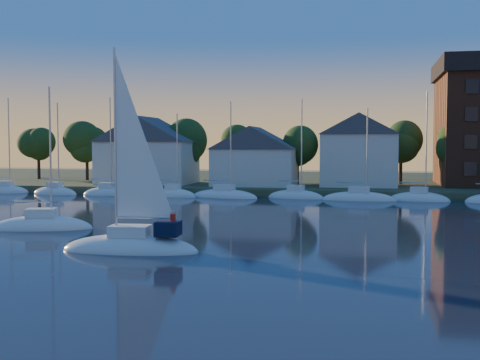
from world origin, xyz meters
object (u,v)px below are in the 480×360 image
(clubhouse_east, at_px, (359,149))
(hero_sailboat, at_px, (132,242))
(clubhouse_centre, at_px, (255,155))
(drifting_sailboat_left, at_px, (42,228))
(clubhouse_west, at_px, (148,149))

(clubhouse_east, height_order, hero_sailboat, hero_sailboat)
(clubhouse_centre, relative_size, clubhouse_east, 1.10)
(clubhouse_east, relative_size, drifting_sailboat_left, 0.85)
(clubhouse_west, xyz_separation_m, hero_sailboat, (16.90, -47.13, -5.35))
(clubhouse_east, bearing_deg, hero_sailboat, -105.22)
(clubhouse_centre, xyz_separation_m, drifting_sailboat_left, (-9.91, -38.38, -5.04))
(hero_sailboat, height_order, drifting_sailboat_left, hero_sailboat)
(hero_sailboat, relative_size, drifting_sailboat_left, 1.12)
(drifting_sailboat_left, bearing_deg, clubhouse_east, 41.26)
(clubhouse_west, distance_m, clubhouse_centre, 16.05)
(hero_sailboat, distance_m, drifting_sailboat_left, 13.31)
(clubhouse_centre, distance_m, clubhouse_east, 14.17)
(clubhouse_west, bearing_deg, drifting_sailboat_left, -81.21)
(clubhouse_east, bearing_deg, clubhouse_centre, -171.87)
(clubhouse_west, xyz_separation_m, drifting_sailboat_left, (6.09, -39.38, -5.84))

